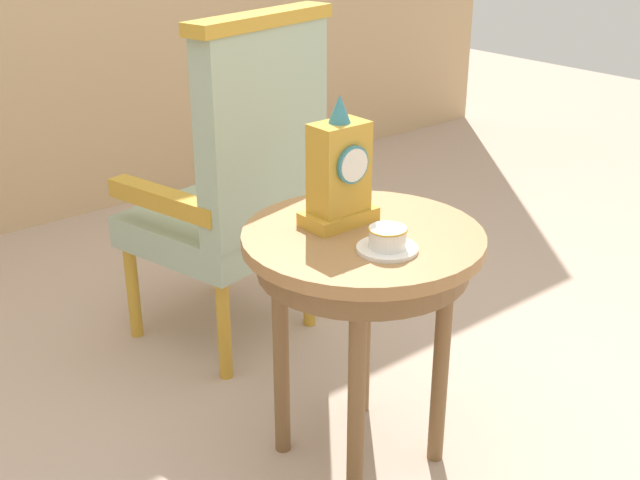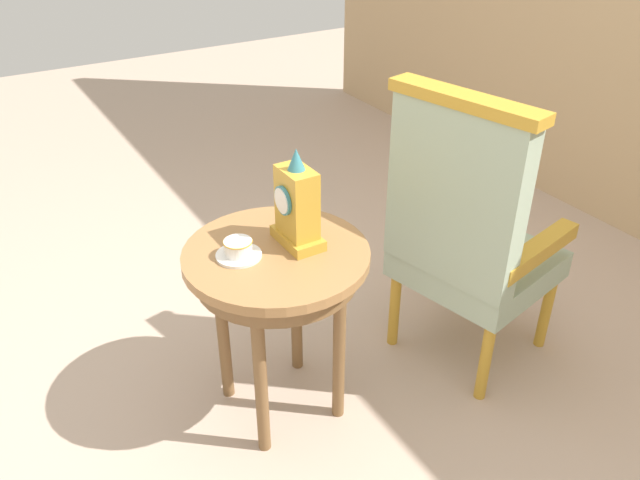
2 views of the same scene
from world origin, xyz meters
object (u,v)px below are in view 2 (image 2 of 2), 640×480
object	(u,v)px
teacup_left	(238,250)
mantel_clock	(297,207)
armchair	(467,232)
side_table	(277,274)

from	to	relation	value
teacup_left	mantel_clock	distance (m)	0.23
teacup_left	armchair	size ratio (longest dim) A/B	0.13
side_table	teacup_left	bearing A→B (deg)	-104.88
side_table	teacup_left	xyz separation A→B (m)	(-0.03, -0.12, 0.12)
mantel_clock	armchair	size ratio (longest dim) A/B	0.29
teacup_left	mantel_clock	xyz separation A→B (m)	(0.02, 0.20, 0.11)
armchair	side_table	bearing A→B (deg)	-99.45
armchair	teacup_left	bearing A→B (deg)	-100.22
teacup_left	mantel_clock	world-z (taller)	mantel_clock
teacup_left	mantel_clock	bearing A→B (deg)	83.30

